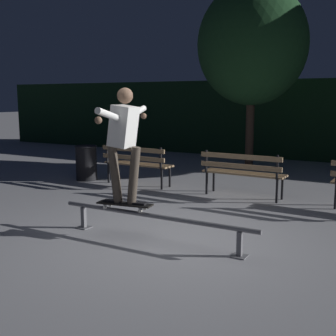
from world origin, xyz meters
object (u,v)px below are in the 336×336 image
(tree_behind_benches, at_px, (252,45))
(skateboard, at_px, (125,204))
(skateboarder, at_px, (124,136))
(park_bench_left_center, at_px, (242,170))
(trash_can, at_px, (86,162))
(grind_rail, at_px, (154,220))
(park_bench_leftmost, at_px, (136,161))

(tree_behind_benches, bearing_deg, skateboard, -86.48)
(skateboarder, distance_m, park_bench_left_center, 3.16)
(park_bench_left_center, distance_m, trash_can, 3.76)
(skateboard, distance_m, skateboarder, 0.94)
(grind_rail, relative_size, skateboard, 3.64)
(park_bench_left_center, relative_size, tree_behind_benches, 0.34)
(park_bench_left_center, bearing_deg, skateboarder, -101.70)
(skateboard, relative_size, skateboarder, 0.51)
(skateboard, relative_size, trash_can, 1.00)
(skateboarder, bearing_deg, park_bench_left_center, 78.30)
(park_bench_leftmost, height_order, tree_behind_benches, tree_behind_benches)
(skateboard, bearing_deg, grind_rail, 0.00)
(trash_can, bearing_deg, grind_rail, -39.39)
(grind_rail, xyz_separation_m, tree_behind_benches, (-0.85, 6.39, 2.95))
(skateboard, relative_size, tree_behind_benches, 0.17)
(grind_rail, xyz_separation_m, park_bench_left_center, (0.16, 2.98, 0.25))
(park_bench_leftmost, bearing_deg, park_bench_left_center, 0.00)
(skateboarder, xyz_separation_m, tree_behind_benches, (-0.40, 6.39, 1.86))
(skateboard, xyz_separation_m, park_bench_leftmost, (-1.78, 2.98, 0.09))
(grind_rail, height_order, trash_can, trash_can)
(skateboarder, distance_m, tree_behind_benches, 6.66)
(grind_rail, relative_size, tree_behind_benches, 0.61)
(skateboard, height_order, tree_behind_benches, tree_behind_benches)
(skateboarder, distance_m, park_bench_leftmost, 3.57)
(trash_can, bearing_deg, skateboard, -43.29)
(park_bench_leftmost, height_order, trash_can, park_bench_leftmost)
(skateboarder, relative_size, park_bench_leftmost, 0.97)
(skateboard, bearing_deg, park_bench_left_center, 78.25)
(park_bench_left_center, distance_m, tree_behind_benches, 4.46)
(skateboard, xyz_separation_m, trash_can, (-3.13, 2.95, -0.03))
(skateboard, height_order, park_bench_leftmost, park_bench_leftmost)
(grind_rail, distance_m, park_bench_left_center, 3.00)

